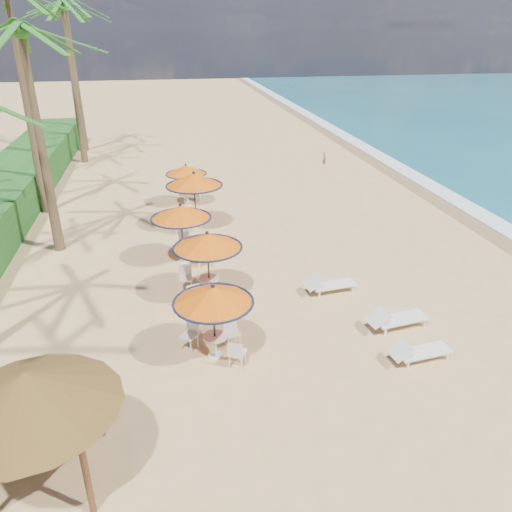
{
  "coord_description": "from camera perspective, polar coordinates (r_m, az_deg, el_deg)",
  "views": [
    {
      "loc": [
        -5.79,
        -11.18,
        8.43
      ],
      "look_at": [
        -2.91,
        4.14,
        1.2
      ],
      "focal_mm": 35.0,
      "sensor_mm": 36.0,
      "label": 1
    }
  ],
  "objects": [
    {
      "name": "ground",
      "position": [
        15.15,
        14.06,
        -9.78
      ],
      "size": [
        160.0,
        160.0,
        0.0
      ],
      "primitive_type": "plane",
      "color": "tan",
      "rests_on": "ground"
    },
    {
      "name": "foam_strip",
      "position": [
        27.34,
        23.63,
        4.79
      ],
      "size": [
        1.2,
        140.0,
        0.04
      ],
      "primitive_type": "cube",
      "color": "white",
      "rests_on": "ground"
    },
    {
      "name": "wetsand_band",
      "position": [
        26.85,
        22.03,
        4.72
      ],
      "size": [
        1.4,
        140.0,
        0.02
      ],
      "primitive_type": "cube",
      "color": "olive",
      "rests_on": "ground"
    },
    {
      "name": "station_0",
      "position": [
        13.4,
        -4.81,
        -5.46
      ],
      "size": [
        2.2,
        2.2,
        2.3
      ],
      "color": "black",
      "rests_on": "ground"
    },
    {
      "name": "station_1",
      "position": [
        16.37,
        -5.84,
        1.01
      ],
      "size": [
        2.32,
        2.32,
        2.42
      ],
      "color": "black",
      "rests_on": "ground"
    },
    {
      "name": "station_2",
      "position": [
        19.07,
        -8.42,
        4.38
      ],
      "size": [
        2.31,
        2.31,
        2.41
      ],
      "color": "black",
      "rests_on": "ground"
    },
    {
      "name": "station_3",
      "position": [
        22.33,
        -7.26,
        7.99
      ],
      "size": [
        2.54,
        2.54,
        2.65
      ],
      "color": "black",
      "rests_on": "ground"
    },
    {
      "name": "station_4",
      "position": [
        25.71,
        -7.93,
        9.35
      ],
      "size": [
        2.07,
        2.07,
        2.16
      ],
      "color": "black",
      "rests_on": "ground"
    },
    {
      "name": "lounger_near",
      "position": [
        14.62,
        18.04,
        -10.33
      ],
      "size": [
        1.84,
        0.77,
        0.64
      ],
      "rotation": [
        0.0,
        0.0,
        0.12
      ],
      "color": "silver",
      "rests_on": "ground"
    },
    {
      "name": "lounger_mid",
      "position": [
        15.86,
        15.64,
        -6.88
      ],
      "size": [
        2.04,
        0.91,
        0.7
      ],
      "rotation": [
        0.0,
        0.0,
        0.15
      ],
      "color": "silver",
      "rests_on": "ground"
    },
    {
      "name": "lounger_far",
      "position": [
        17.41,
        8.32,
        -3.22
      ],
      "size": [
        1.87,
        0.79,
        0.65
      ],
      "rotation": [
        0.0,
        0.0,
        0.12
      ],
      "color": "silver",
      "rests_on": "ground"
    },
    {
      "name": "palapa",
      "position": [
        10.55,
        -24.67,
        -13.87
      ],
      "size": [
        3.47,
        3.47,
        2.65
      ],
      "color": "brown",
      "rests_on": "ground"
    },
    {
      "name": "palm_3",
      "position": [
        20.54,
        -25.05,
        20.91
      ],
      "size": [
        5.0,
        5.0,
        8.53
      ],
      "color": "brown",
      "rests_on": "ground"
    },
    {
      "name": "palm_4",
      "position": [
        25.69,
        -26.43,
        24.16
      ],
      "size": [
        5.0,
        5.0,
        9.99
      ],
      "color": "brown",
      "rests_on": "ground"
    },
    {
      "name": "palm_6",
      "position": [
        35.32,
        -21.1,
        24.15
      ],
      "size": [
        5.0,
        5.0,
        9.72
      ],
      "color": "brown",
      "rests_on": "ground"
    },
    {
      "name": "palm_7",
      "position": [
        38.92,
        -20.88,
        24.61
      ],
      "size": [
        5.0,
        5.0,
        10.08
      ],
      "color": "brown",
      "rests_on": "ground"
    },
    {
      "name": "person",
      "position": [
        34.0,
        7.82,
        11.06
      ],
      "size": [
        0.31,
        0.37,
        0.88
      ],
      "primitive_type": "imported",
      "rotation": [
        0.0,
        0.0,
        1.91
      ],
      "color": "#906849",
      "rests_on": "ground"
    }
  ]
}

